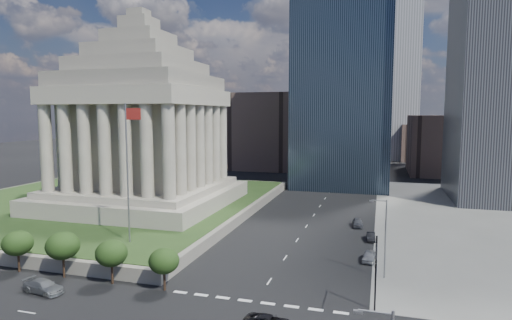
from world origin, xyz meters
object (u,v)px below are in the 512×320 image
at_px(war_memorial, 142,109).
at_px(parked_sedan_mid, 371,237).
at_px(flagpole, 128,165).
at_px(suv_grey, 44,286).
at_px(street_lamp_north, 384,234).
at_px(parked_sedan_far, 358,223).
at_px(parked_sedan_near, 369,256).
at_px(traffic_signal_ne, 376,268).

bearing_deg(war_memorial, parked_sedan_mid, -8.61).
bearing_deg(flagpole, suv_grey, -98.39).
height_order(flagpole, suv_grey, flagpole).
bearing_deg(suv_grey, war_memorial, 22.74).
xyz_separation_m(street_lamp_north, parked_sedan_far, (-4.33, 24.36, -4.91)).
bearing_deg(parked_sedan_far, flagpole, -145.98).
distance_m(suv_grey, parked_sedan_far, 51.74).
relative_size(flagpole, suv_grey, 3.90).
distance_m(parked_sedan_mid, parked_sedan_far, 8.62).
relative_size(war_memorial, parked_sedan_near, 9.36).
bearing_deg(parked_sedan_far, suv_grey, -135.01).
bearing_deg(parked_sedan_mid, suv_grey, -141.42).
height_order(traffic_signal_ne, street_lamp_north, street_lamp_north).
bearing_deg(street_lamp_north, parked_sedan_near, 107.16).
height_order(parked_sedan_near, parked_sedan_mid, parked_sedan_near).
distance_m(parked_sedan_near, parked_sedan_far, 18.61).
bearing_deg(war_memorial, traffic_signal_ne, -36.42).
height_order(flagpole, parked_sedan_mid, flagpole).
bearing_deg(traffic_signal_ne, war_memorial, 143.58).
distance_m(street_lamp_north, suv_grey, 40.69).
bearing_deg(parked_sedan_far, parked_sedan_near, -87.71).
xyz_separation_m(war_memorial, parked_sedan_far, (43.00, 1.36, -20.64)).
bearing_deg(war_memorial, street_lamp_north, -25.92).
bearing_deg(suv_grey, street_lamp_north, -59.27).
distance_m(war_memorial, street_lamp_north, 54.92).
height_order(war_memorial, parked_sedan_far, war_memorial).
relative_size(war_memorial, traffic_signal_ne, 4.88).
bearing_deg(parked_sedan_mid, traffic_signal_ne, -91.06).
xyz_separation_m(flagpole, traffic_signal_ne, (34.33, -10.30, -7.86)).
distance_m(traffic_signal_ne, suv_grey, 36.99).
height_order(street_lamp_north, parked_sedan_far, street_lamp_north).
bearing_deg(flagpole, parked_sedan_mid, 27.17).
bearing_deg(parked_sedan_far, war_memorial, 176.39).
xyz_separation_m(war_memorial, traffic_signal_ne, (46.50, -34.30, -16.15)).
xyz_separation_m(traffic_signal_ne, suv_grey, (-36.47, -4.21, -4.51)).
height_order(traffic_signal_ne, parked_sedan_far, traffic_signal_ne).
distance_m(war_memorial, parked_sedan_far, 47.72).
relative_size(traffic_signal_ne, parked_sedan_mid, 2.14).
height_order(street_lamp_north, suv_grey, street_lamp_north).
distance_m(war_memorial, parked_sedan_mid, 50.49).
xyz_separation_m(suv_grey, parked_sedan_near, (35.47, 21.44, -0.03)).
xyz_separation_m(traffic_signal_ne, parked_sedan_mid, (-1.00, 27.41, -4.63)).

